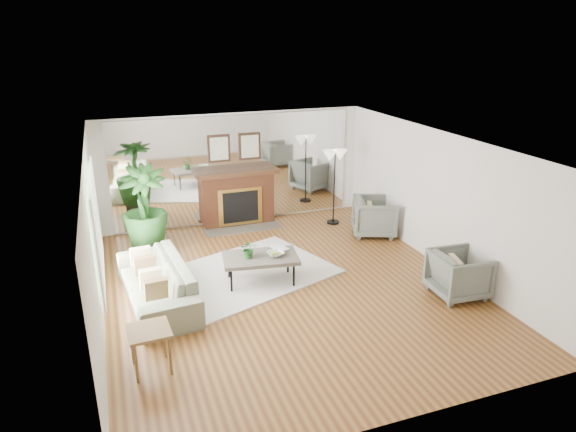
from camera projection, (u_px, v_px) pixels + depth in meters
name	position (u px, v px, depth m)	size (l,w,h in m)	color
ground	(287.00, 287.00, 8.89)	(7.00, 7.00, 0.00)	brown
wall_left	(95.00, 243.00, 7.51)	(0.02, 7.00, 2.50)	silver
wall_right	(440.00, 200.00, 9.42)	(0.02, 7.00, 2.50)	silver
wall_back	(235.00, 169.00, 11.55)	(6.00, 0.02, 2.50)	silver
mirror_panel	(235.00, 169.00, 11.53)	(5.40, 0.04, 2.40)	silver
window_panel	(96.00, 227.00, 7.84)	(0.04, 2.40, 1.50)	#B2E09E
fireplace	(238.00, 197.00, 11.55)	(1.85, 0.83, 2.05)	brown
area_rug	(245.00, 274.00, 9.32)	(3.00, 2.14, 0.03)	white
coffee_table	(260.00, 258.00, 8.86)	(1.38, 0.94, 0.51)	#574F44
sofa	(157.00, 282.00, 8.29)	(2.37, 0.93, 0.69)	slate
armchair_back	(375.00, 216.00, 11.04)	(0.88, 0.90, 0.82)	slate
armchair_front	(459.00, 274.00, 8.48)	(0.83, 0.85, 0.77)	slate
side_table	(149.00, 336.00, 6.55)	(0.55, 0.55, 0.60)	brown
potted_ficus	(144.00, 210.00, 9.75)	(0.99, 0.99, 1.82)	black
floor_lamp	(335.00, 161.00, 11.33)	(0.56, 0.31, 1.71)	black
tabletop_plant	(249.00, 249.00, 8.74)	(0.28, 0.25, 0.32)	#25561F
fruit_bowl	(275.00, 254.00, 8.85)	(0.29, 0.29, 0.07)	brown
book	(275.00, 250.00, 9.08)	(0.22, 0.30, 0.02)	brown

